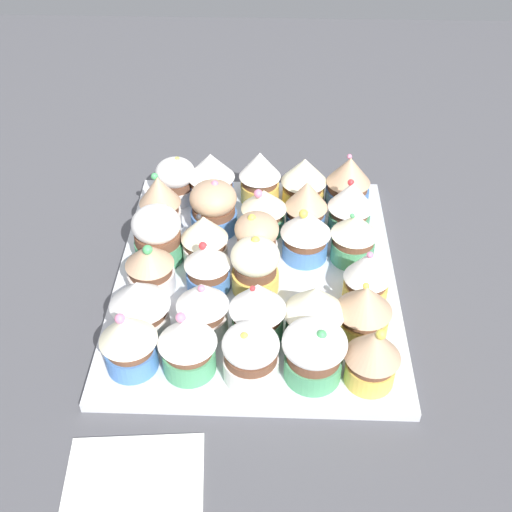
% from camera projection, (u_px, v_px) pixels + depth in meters
% --- Properties ---
extents(ground_plane, '(1.80, 1.80, 0.03)m').
position_uv_depth(ground_plane, '(256.00, 290.00, 0.83)').
color(ground_plane, '#4C4C51').
extents(baking_tray, '(0.41, 0.35, 0.01)m').
position_uv_depth(baking_tray, '(256.00, 278.00, 0.81)').
color(baking_tray, silver).
rests_on(baking_tray, ground_plane).
extents(cupcake_0, '(0.06, 0.06, 0.07)m').
position_uv_depth(cupcake_0, '(176.00, 180.00, 0.91)').
color(cupcake_0, white).
rests_on(cupcake_0, baking_tray).
extents(cupcake_1, '(0.06, 0.06, 0.08)m').
position_uv_depth(cupcake_1, '(160.00, 202.00, 0.85)').
color(cupcake_1, white).
rests_on(cupcake_1, baking_tray).
extents(cupcake_2, '(0.06, 0.06, 0.08)m').
position_uv_depth(cupcake_2, '(157.00, 234.00, 0.81)').
color(cupcake_2, '#4C9E6B').
rests_on(cupcake_2, baking_tray).
extents(cupcake_3, '(0.06, 0.06, 0.07)m').
position_uv_depth(cupcake_3, '(150.00, 267.00, 0.77)').
color(cupcake_3, white).
rests_on(cupcake_3, baking_tray).
extents(cupcake_4, '(0.07, 0.07, 0.07)m').
position_uv_depth(cupcake_4, '(140.00, 304.00, 0.72)').
color(cupcake_4, white).
rests_on(cupcake_4, baking_tray).
extents(cupcake_5, '(0.06, 0.06, 0.08)m').
position_uv_depth(cupcake_5, '(129.00, 340.00, 0.67)').
color(cupcake_5, '#477AC6').
rests_on(cupcake_5, baking_tray).
extents(cupcake_6, '(0.07, 0.07, 0.08)m').
position_uv_depth(cupcake_6, '(211.00, 177.00, 0.90)').
color(cupcake_6, '#477AC6').
rests_on(cupcake_6, baking_tray).
extents(cupcake_7, '(0.06, 0.06, 0.08)m').
position_uv_depth(cupcake_7, '(214.00, 207.00, 0.85)').
color(cupcake_7, '#477AC6').
rests_on(cupcake_7, baking_tray).
extents(cupcake_8, '(0.06, 0.06, 0.07)m').
position_uv_depth(cupcake_8, '(205.00, 238.00, 0.81)').
color(cupcake_8, white).
rests_on(cupcake_8, baking_tray).
extents(cupcake_9, '(0.06, 0.06, 0.07)m').
position_uv_depth(cupcake_9, '(208.00, 266.00, 0.77)').
color(cupcake_9, '#477AC6').
rests_on(cupcake_9, baking_tray).
extents(cupcake_10, '(0.06, 0.06, 0.07)m').
position_uv_depth(cupcake_10, '(203.00, 306.00, 0.71)').
color(cupcake_10, white).
rests_on(cupcake_10, baking_tray).
extents(cupcake_11, '(0.06, 0.06, 0.08)m').
position_uv_depth(cupcake_11, '(188.00, 343.00, 0.67)').
color(cupcake_11, '#4C9E6B').
rests_on(cupcake_11, baking_tray).
extents(cupcake_12, '(0.06, 0.06, 0.08)m').
position_uv_depth(cupcake_12, '(258.00, 176.00, 0.90)').
color(cupcake_12, '#EFC651').
rests_on(cupcake_12, baking_tray).
extents(cupcake_13, '(0.06, 0.06, 0.07)m').
position_uv_depth(cupcake_13, '(264.00, 210.00, 0.85)').
color(cupcake_13, '#4C9E6B').
rests_on(cupcake_13, baking_tray).
extents(cupcake_14, '(0.06, 0.06, 0.07)m').
position_uv_depth(cupcake_14, '(253.00, 239.00, 0.80)').
color(cupcake_14, white).
rests_on(cupcake_14, baking_tray).
extents(cupcake_15, '(0.06, 0.06, 0.08)m').
position_uv_depth(cupcake_15, '(256.00, 266.00, 0.77)').
color(cupcake_15, '#EFC651').
rests_on(cupcake_15, baking_tray).
extents(cupcake_16, '(0.06, 0.06, 0.08)m').
position_uv_depth(cupcake_16, '(258.00, 308.00, 0.71)').
color(cupcake_16, '#4C9E6B').
rests_on(cupcake_16, baking_tray).
extents(cupcake_17, '(0.06, 0.06, 0.07)m').
position_uv_depth(cupcake_17, '(248.00, 354.00, 0.66)').
color(cupcake_17, white).
rests_on(cupcake_17, baking_tray).
extents(cupcake_18, '(0.06, 0.06, 0.07)m').
position_uv_depth(cupcake_18, '(304.00, 179.00, 0.90)').
color(cupcake_18, '#EFC651').
rests_on(cupcake_18, baking_tray).
extents(cupcake_19, '(0.06, 0.06, 0.07)m').
position_uv_depth(cupcake_19, '(306.00, 204.00, 0.85)').
color(cupcake_19, '#477AC6').
rests_on(cupcake_19, baking_tray).
extents(cupcake_20, '(0.06, 0.06, 0.08)m').
position_uv_depth(cupcake_20, '(306.00, 233.00, 0.81)').
color(cupcake_20, '#477AC6').
rests_on(cupcake_20, baking_tray).
extents(cupcake_21, '(0.07, 0.07, 0.07)m').
position_uv_depth(cupcake_21, '(314.00, 311.00, 0.71)').
color(cupcake_21, '#4C9E6B').
rests_on(cupcake_21, baking_tray).
extents(cupcake_22, '(0.07, 0.07, 0.07)m').
position_uv_depth(cupcake_22, '(314.00, 352.00, 0.66)').
color(cupcake_22, '#4C9E6B').
rests_on(cupcake_22, baking_tray).
extents(cupcake_23, '(0.06, 0.06, 0.08)m').
position_uv_depth(cupcake_23, '(348.00, 181.00, 0.90)').
color(cupcake_23, '#477AC6').
rests_on(cupcake_23, baking_tray).
extents(cupcake_24, '(0.06, 0.06, 0.08)m').
position_uv_depth(cupcake_24, '(351.00, 205.00, 0.85)').
color(cupcake_24, '#4C9E6B').
rests_on(cupcake_24, baking_tray).
extents(cupcake_25, '(0.06, 0.06, 0.07)m').
position_uv_depth(cupcake_25, '(354.00, 236.00, 0.81)').
color(cupcake_25, '#4C9E6B').
rests_on(cupcake_25, baking_tray).
extents(cupcake_26, '(0.05, 0.05, 0.07)m').
position_uv_depth(cupcake_26, '(367.00, 276.00, 0.75)').
color(cupcake_26, '#EFC651').
rests_on(cupcake_26, baking_tray).
extents(cupcake_27, '(0.06, 0.06, 0.07)m').
position_uv_depth(cupcake_27, '(364.00, 309.00, 0.71)').
color(cupcake_27, '#EFC651').
rests_on(cupcake_27, baking_tray).
extents(cupcake_28, '(0.06, 0.06, 0.08)m').
position_uv_depth(cupcake_28, '(373.00, 355.00, 0.66)').
color(cupcake_28, '#EFC651').
rests_on(cupcake_28, baking_tray).
extents(napkin, '(0.13, 0.14, 0.01)m').
position_uv_depth(napkin, '(133.00, 493.00, 0.59)').
color(napkin, white).
rests_on(napkin, ground_plane).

